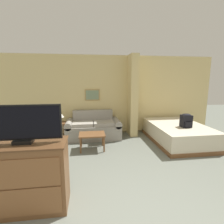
% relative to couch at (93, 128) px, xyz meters
% --- Properties ---
extents(wall_back, '(7.26, 0.16, 2.60)m').
position_rel_couch_xyz_m(wall_back, '(0.54, 0.49, 0.98)').
color(wall_back, '#DBC484').
rests_on(wall_back, ground_plane).
extents(wall_partition_pillar, '(0.24, 0.55, 2.60)m').
position_rel_couch_xyz_m(wall_partition_pillar, '(1.29, 0.15, 0.98)').
color(wall_partition_pillar, '#DBC484').
rests_on(wall_partition_pillar, ground_plane).
extents(couch, '(1.70, 0.84, 0.84)m').
position_rel_couch_xyz_m(couch, '(0.00, 0.00, 0.00)').
color(couch, gray).
rests_on(couch, ground_plane).
extents(coffee_table, '(0.67, 0.51, 0.43)m').
position_rel_couch_xyz_m(coffee_table, '(-0.06, -0.96, 0.06)').
color(coffee_table, brown).
rests_on(coffee_table, ground_plane).
extents(side_table, '(0.40, 0.40, 0.54)m').
position_rel_couch_xyz_m(side_table, '(-1.04, -0.05, 0.12)').
color(side_table, brown).
rests_on(side_table, ground_plane).
extents(table_lamp, '(0.33, 0.33, 0.39)m').
position_rel_couch_xyz_m(table_lamp, '(-1.04, -0.05, 0.48)').
color(table_lamp, tan).
rests_on(table_lamp, side_table).
extents(tv_dresser, '(1.12, 0.53, 0.98)m').
position_rel_couch_xyz_m(tv_dresser, '(-1.02, -2.99, 0.17)').
color(tv_dresser, brown).
rests_on(tv_dresser, ground_plane).
extents(tv, '(1.02, 0.16, 0.52)m').
position_rel_couch_xyz_m(tv, '(-1.02, -2.99, 0.93)').
color(tv, black).
rests_on(tv, tv_dresser).
extents(bed, '(1.47, 2.15, 0.52)m').
position_rel_couch_xyz_m(bed, '(2.46, -0.68, -0.05)').
color(bed, brown).
rests_on(bed, ground_plane).
extents(backpack, '(0.27, 0.25, 0.38)m').
position_rel_couch_xyz_m(backpack, '(2.53, -0.99, 0.40)').
color(backpack, black).
rests_on(backpack, bed).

